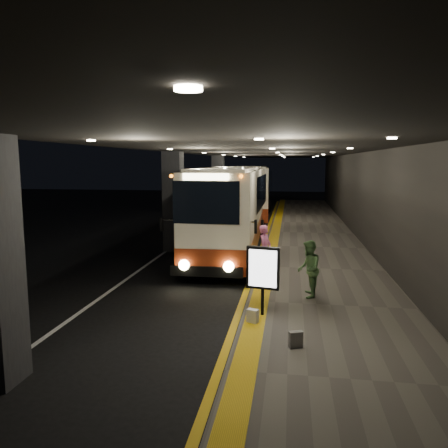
% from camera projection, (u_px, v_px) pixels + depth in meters
% --- Properties ---
extents(ground, '(90.00, 90.00, 0.00)m').
position_uv_depth(ground, '(186.00, 274.00, 15.50)').
color(ground, black).
extents(lane_line_white, '(0.12, 50.00, 0.01)m').
position_uv_depth(lane_line_white, '(174.00, 246.00, 20.66)').
color(lane_line_white, silver).
rests_on(lane_line_white, ground).
extents(kerb_stripe_yellow, '(0.18, 50.00, 0.01)m').
position_uv_depth(kerb_stripe_yellow, '(261.00, 248.00, 20.04)').
color(kerb_stripe_yellow, gold).
rests_on(kerb_stripe_yellow, ground).
extents(sidewalk, '(4.50, 50.00, 0.15)m').
position_uv_depth(sidewalk, '(314.00, 248.00, 19.67)').
color(sidewalk, '#514C44').
rests_on(sidewalk, ground).
extents(tactile_strip, '(0.50, 50.00, 0.01)m').
position_uv_depth(tactile_strip, '(272.00, 246.00, 19.94)').
color(tactile_strip, gold).
rests_on(tactile_strip, sidewalk).
extents(terminal_wall, '(0.10, 50.00, 6.00)m').
position_uv_depth(terminal_wall, '(369.00, 184.00, 18.92)').
color(terminal_wall, black).
rests_on(terminal_wall, ground).
extents(support_columns, '(0.80, 24.80, 4.40)m').
position_uv_depth(support_columns, '(173.00, 202.00, 19.33)').
color(support_columns, black).
rests_on(support_columns, ground).
extents(canopy, '(9.00, 50.00, 0.40)m').
position_uv_depth(canopy, '(266.00, 147.00, 19.37)').
color(canopy, black).
rests_on(canopy, support_columns).
extents(coach_main, '(2.72, 11.64, 3.61)m').
position_uv_depth(coach_main, '(231.00, 213.00, 19.12)').
color(coach_main, beige).
rests_on(coach_main, ground).
extents(coach_second, '(2.92, 11.34, 3.53)m').
position_uv_depth(coach_second, '(252.00, 194.00, 31.09)').
color(coach_second, beige).
rests_on(coach_second, ground).
extents(passenger_boarding, '(0.58, 0.70, 1.66)m').
position_uv_depth(passenger_boarding, '(265.00, 249.00, 14.96)').
color(passenger_boarding, '#D9659F').
rests_on(passenger_boarding, sidewalk).
extents(passenger_waiting_green, '(0.52, 0.80, 1.62)m').
position_uv_depth(passenger_waiting_green, '(309.00, 269.00, 12.26)').
color(passenger_waiting_green, '#49723F').
rests_on(passenger_waiting_green, sidewalk).
extents(bag_polka, '(0.31, 0.22, 0.34)m').
position_uv_depth(bag_polka, '(296.00, 340.00, 8.96)').
color(bag_polka, black).
rests_on(bag_polka, sidewalk).
extents(bag_plain, '(0.31, 0.25, 0.33)m').
position_uv_depth(bag_plain, '(253.00, 316.00, 10.34)').
color(bag_plain, silver).
rests_on(bag_plain, sidewalk).
extents(info_sign, '(0.82, 0.26, 1.74)m').
position_uv_depth(info_sign, '(263.00, 269.00, 10.71)').
color(info_sign, black).
rests_on(info_sign, sidewalk).
extents(stanchion_post, '(0.05, 0.05, 1.05)m').
position_uv_depth(stanchion_post, '(269.00, 264.00, 14.01)').
color(stanchion_post, black).
rests_on(stanchion_post, sidewalk).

